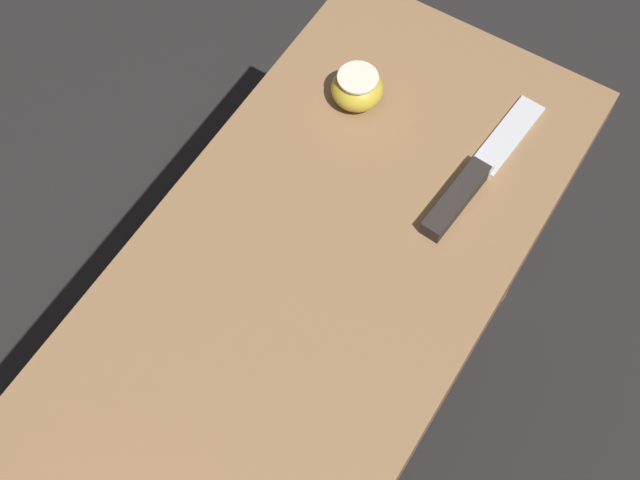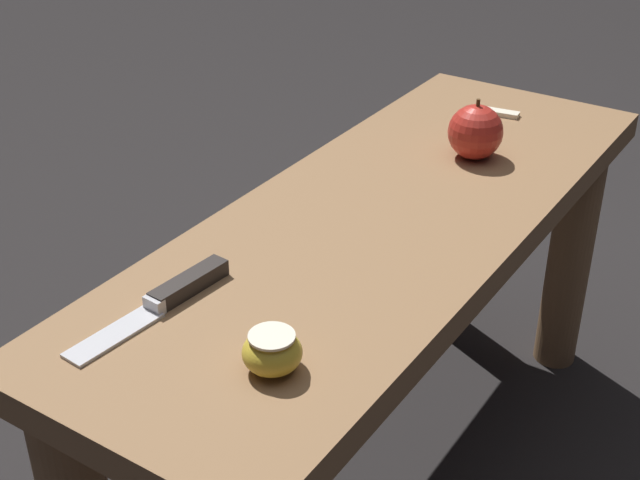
% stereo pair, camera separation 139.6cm
% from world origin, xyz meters
% --- Properties ---
extents(ground_plane, '(8.00, 8.00, 0.00)m').
position_xyz_m(ground_plane, '(0.00, 0.00, 0.00)').
color(ground_plane, black).
extents(wooden_bench, '(1.08, 0.37, 0.50)m').
position_xyz_m(wooden_bench, '(0.00, 0.00, 0.38)').
color(wooden_bench, olive).
rests_on(wooden_bench, ground_plane).
extents(knife, '(0.23, 0.05, 0.02)m').
position_xyz_m(knife, '(-0.32, 0.09, 0.51)').
color(knife, silver).
rests_on(knife, wooden_bench).
extents(apple_whole, '(0.08, 0.08, 0.09)m').
position_xyz_m(apple_whole, '(0.22, -0.03, 0.54)').
color(apple_whole, red).
rests_on(apple_whole, wooden_bench).
extents(apple_cut, '(0.06, 0.06, 0.04)m').
position_xyz_m(apple_cut, '(-0.36, -0.07, 0.52)').
color(apple_cut, gold).
rests_on(apple_cut, wooden_bench).
extents(apple_slice_near_knife, '(0.03, 0.06, 0.01)m').
position_xyz_m(apple_slice_near_knife, '(0.40, 0.01, 0.50)').
color(apple_slice_near_knife, silver).
rests_on(apple_slice_near_knife, wooden_bench).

